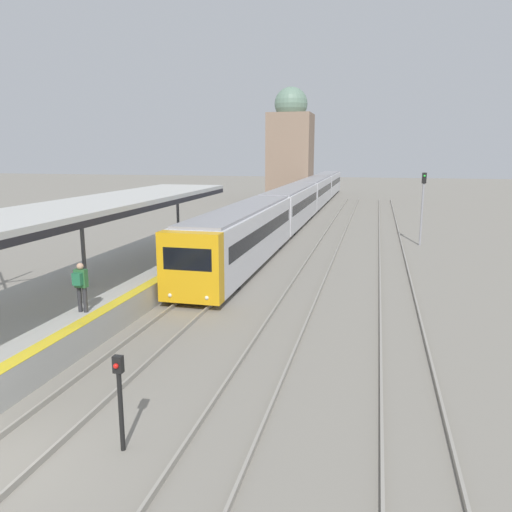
{
  "coord_description": "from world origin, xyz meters",
  "views": [
    {
      "loc": [
        7.02,
        -7.23,
        6.15
      ],
      "look_at": [
        2.03,
        13.5,
        1.69
      ],
      "focal_mm": 35.0,
      "sensor_mm": 36.0,
      "label": 1
    }
  ],
  "objects_px": {
    "signal_post_near": "(120,393)",
    "train_near": "(304,197)",
    "signal_mast_far": "(423,200)",
    "person_on_platform": "(81,283)"
  },
  "relations": [
    {
      "from": "person_on_platform",
      "to": "signal_post_near",
      "type": "xyz_separation_m",
      "value": [
        4.33,
        -5.45,
        -0.65
      ]
    },
    {
      "from": "person_on_platform",
      "to": "signal_post_near",
      "type": "distance_m",
      "value": 7.0
    },
    {
      "from": "signal_post_near",
      "to": "signal_mast_far",
      "type": "xyz_separation_m",
      "value": [
        7.92,
        26.11,
        1.76
      ]
    },
    {
      "from": "person_on_platform",
      "to": "signal_mast_far",
      "type": "bearing_deg",
      "value": 59.33
    },
    {
      "from": "person_on_platform",
      "to": "signal_post_near",
      "type": "bearing_deg",
      "value": -51.52
    },
    {
      "from": "signal_post_near",
      "to": "train_near",
      "type": "bearing_deg",
      "value": 92.92
    },
    {
      "from": "train_near",
      "to": "signal_mast_far",
      "type": "xyz_separation_m",
      "value": [
        10.01,
        -14.94,
        1.28
      ]
    },
    {
      "from": "person_on_platform",
      "to": "train_near",
      "type": "bearing_deg",
      "value": 86.4
    },
    {
      "from": "person_on_platform",
      "to": "train_near",
      "type": "xyz_separation_m",
      "value": [
        2.24,
        35.6,
        -0.17
      ]
    },
    {
      "from": "signal_post_near",
      "to": "signal_mast_far",
      "type": "distance_m",
      "value": 27.34
    }
  ]
}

